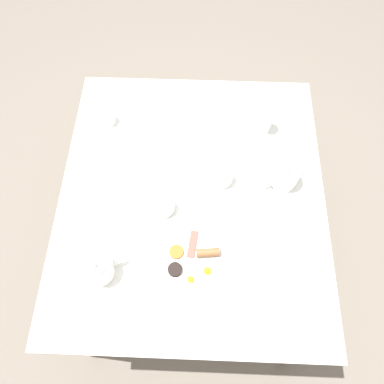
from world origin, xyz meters
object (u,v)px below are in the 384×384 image
(teacup_with_saucer_left, at_px, (222,178))
(napkin_folded, at_px, (257,320))
(teapot_far, at_px, (98,269))
(creamer_jug, at_px, (108,118))
(breakfast_plate, at_px, (192,262))
(teapot_near, at_px, (285,175))
(teacup_with_saucer_right, at_px, (164,207))
(spoon_for_tea, at_px, (114,166))
(water_glass_tall, at_px, (265,120))
(fork_by_plate, at_px, (160,113))
(knife_by_plate, at_px, (207,128))

(teacup_with_saucer_left, xyz_separation_m, napkin_folded, (-0.12, 0.55, -0.02))
(teacup_with_saucer_left, bearing_deg, teapot_far, 42.02)
(creamer_jug, bearing_deg, breakfast_plate, 122.12)
(napkin_folded, bearing_deg, teapot_far, -14.57)
(teapot_near, xyz_separation_m, teacup_with_saucer_right, (0.48, 0.15, -0.02))
(teapot_far, bearing_deg, napkin_folded, 137.68)
(napkin_folded, bearing_deg, teacup_with_saucer_left, -77.45)
(teapot_far, height_order, teacup_with_saucer_right, teapot_far)
(teacup_with_saucer_left, relative_size, teacup_with_saucer_right, 1.00)
(breakfast_plate, xyz_separation_m, spoon_for_tea, (0.34, -0.40, -0.01))
(teacup_with_saucer_left, bearing_deg, water_glass_tall, -123.68)
(teacup_with_saucer_right, relative_size, fork_by_plate, 0.82)
(breakfast_plate, height_order, water_glass_tall, water_glass_tall)
(teacup_with_saucer_right, distance_m, creamer_jug, 0.51)
(teacup_with_saucer_right, height_order, knife_by_plate, teacup_with_saucer_right)
(creamer_jug, distance_m, knife_by_plate, 0.44)
(teacup_with_saucer_left, bearing_deg, spoon_for_tea, -6.55)
(teapot_far, bearing_deg, spoon_for_tea, -116.26)
(teapot_near, relative_size, knife_by_plate, 0.96)
(teapot_near, xyz_separation_m, teapot_far, (0.69, 0.41, 0.00))
(creamer_jug, bearing_deg, water_glass_tall, 179.11)
(teapot_far, distance_m, spoon_for_tea, 0.45)
(breakfast_plate, xyz_separation_m, teacup_with_saucer_left, (-0.11, -0.35, 0.02))
(napkin_folded, xyz_separation_m, spoon_for_tea, (0.58, -0.60, -0.00))
(teapot_near, bearing_deg, creamer_jug, 133.66)
(teacup_with_saucer_right, bearing_deg, teacup_with_saucer_left, -148.78)
(fork_by_plate, relative_size, spoon_for_tea, 1.15)
(napkin_folded, xyz_separation_m, knife_by_plate, (0.19, -0.81, -0.00))
(water_glass_tall, relative_size, fork_by_plate, 0.65)
(teacup_with_saucer_right, bearing_deg, breakfast_plate, 119.10)
(spoon_for_tea, bearing_deg, napkin_folded, 133.93)
(teapot_far, relative_size, napkin_folded, 1.16)
(teapot_near, relative_size, teacup_with_saucer_left, 1.26)
(knife_by_plate, bearing_deg, teacup_with_saucer_right, 68.42)
(teacup_with_saucer_left, xyz_separation_m, water_glass_tall, (-0.18, -0.27, 0.03))
(breakfast_plate, distance_m, spoon_for_tea, 0.53)
(breakfast_plate, relative_size, spoon_for_tea, 1.74)
(teapot_near, relative_size, teapot_far, 1.01)
(knife_by_plate, height_order, spoon_for_tea, same)
(breakfast_plate, distance_m, water_glass_tall, 0.69)
(fork_by_plate, bearing_deg, knife_by_plate, 160.40)
(water_glass_tall, height_order, knife_by_plate, water_glass_tall)
(teacup_with_saucer_right, distance_m, fork_by_plate, 0.48)
(teapot_near, xyz_separation_m, knife_by_plate, (0.32, -0.26, -0.04))
(knife_by_plate, bearing_deg, teapot_far, 60.63)
(creamer_jug, xyz_separation_m, spoon_for_tea, (-0.05, 0.23, -0.03))
(breakfast_plate, distance_m, creamer_jug, 0.75)
(breakfast_plate, relative_size, teapot_near, 1.47)
(water_glass_tall, xyz_separation_m, spoon_for_tea, (0.64, 0.22, -0.05))
(water_glass_tall, distance_m, napkin_folded, 0.82)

